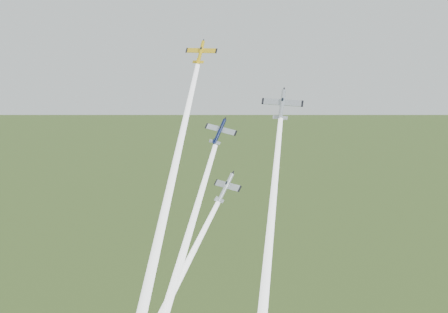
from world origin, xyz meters
TOP-DOWN VIEW (x-y plane):
  - plane_yellow at (-9.29, 1.01)m, footprint 7.61×6.03m
  - smoke_trail_yellow at (-4.92, -22.65)m, footprint 10.86×46.15m
  - plane_navy at (-2.37, -3.42)m, footprint 8.00×5.03m
  - plane_silver_right at (8.95, 1.91)m, footprint 9.35×7.93m
  - smoke_trail_silver_right at (14.81, -19.00)m, footprint 13.66×40.92m
  - plane_silver_low at (0.43, -6.14)m, footprint 9.48×8.31m

SIDE VIEW (x-z plane):
  - smoke_trail_silver_right at x=14.81m, z-range 41.68..100.16m
  - smoke_trail_yellow at x=-4.92m, z-range 45.27..110.45m
  - plane_silver_low at x=0.43m, z-range 82.07..89.38m
  - plane_navy at x=-2.37m, z-range 92.85..100.32m
  - plane_silver_right at x=8.95m, z-range 98.11..106.05m
  - plane_yellow at x=-9.29m, z-range 109.16..115.58m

